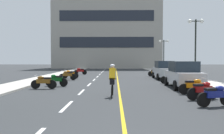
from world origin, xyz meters
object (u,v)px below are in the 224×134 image
Objects in this scene: motorcycle_5 at (44,82)px; motorcycle_6 at (56,80)px; street_lamp_far at (164,48)px; motorcycle_3 at (203,90)px; motorcycle_7 at (171,78)px; motorcycle_8 at (68,75)px; motorcycle_11 at (80,71)px; parked_car_near at (183,74)px; motorcycle_4 at (194,86)px; motorcycle_9 at (70,74)px; street_lamp_mid at (196,36)px; parked_car_mid at (164,70)px; motorcycle_10 at (155,72)px; motorcycle_2 at (216,95)px; cyclist_rider at (112,80)px.

motorcycle_6 is (0.46, 1.40, 0.00)m from motorcycle_5.
street_lamp_far reaches higher than motorcycle_3.
motorcycle_6 is at bearing -167.33° from motorcycle_7.
motorcycle_3 is at bearing -31.65° from motorcycle_6.
motorcycle_11 is at bearing 90.05° from motorcycle_8.
motorcycle_4 is (-0.31, -2.93, -0.44)m from parked_car_near.
motorcycle_9 is at bearing -139.51° from street_lamp_far.
street_lamp_mid is 3.26× the size of motorcycle_11.
street_lamp_far is 2.79× the size of motorcycle_7.
motorcycle_11 is (-11.71, -3.96, -3.15)m from street_lamp_far.
parked_car_mid is 2.51× the size of motorcycle_11.
motorcycle_4 is 1.00× the size of motorcycle_8.
street_lamp_far reaches higher than motorcycle_10.
parked_car_mid is at bearing 8.06° from motorcycle_8.
motorcycle_7 is at bearing -139.61° from street_lamp_mid.
motorcycle_4 and motorcycle_10 have the same top height.
motorcycle_6 is at bearing -132.88° from motorcycle_10.
motorcycle_2 is at bearing -38.85° from motorcycle_6.
motorcycle_11 is (0.07, 6.09, 0.00)m from motorcycle_9.
street_lamp_mid is at bearing 40.39° from motorcycle_7.
parked_car_near is 2.50× the size of motorcycle_4.
cyclist_rider is at bearing -126.71° from motorcycle_7.
motorcycle_2 is 0.98× the size of motorcycle_4.
parked_car_near is at bearing 84.13° from motorcycle_3.
cyclist_rider is (4.44, -10.82, 0.41)m from motorcycle_9.
motorcycle_4 is (0.25, 3.14, 0.00)m from motorcycle_2.
parked_car_near is 2.58× the size of motorcycle_10.
motorcycle_5 is 1.00× the size of motorcycle_7.
motorcycle_3 is (-0.74, -11.57, -0.44)m from parked_car_mid.
motorcycle_7 is (0.41, 8.71, 0.00)m from motorcycle_2.
parked_car_near is at bearing 4.45° from motorcycle_5.
motorcycle_3 is (-3.13, -9.58, -3.63)m from street_lamp_mid.
motorcycle_2 is at bearing -94.51° from motorcycle_4.
motorcycle_4 is 18.50m from motorcycle_11.
motorcycle_8 is at bearing -87.11° from motorcycle_9.
motorcycle_7 is (-0.43, -4.39, -0.44)m from parked_car_mid.
motorcycle_6 is (-11.43, -16.58, -3.15)m from street_lamp_far.
motorcycle_5 is at bearing 166.39° from motorcycle_4.
parked_car_near reaches higher than motorcycle_8.
motorcycle_5 is 1.01× the size of motorcycle_6.
motorcycle_7 is 1.00× the size of motorcycle_8.
motorcycle_4 and motorcycle_6 have the same top height.
motorcycle_5 is at bearing -175.55° from parked_car_near.
street_lamp_mid reaches higher than motorcycle_2.
motorcycle_4 is at bearing -97.96° from street_lamp_far.
parked_car_near reaches higher than motorcycle_7.
motorcycle_5 is at bearing 147.67° from cyclist_rider.
motorcycle_3 is 0.97× the size of motorcycle_5.
parked_car_near is 10.31m from motorcycle_10.
motorcycle_9 is 9.78m from motorcycle_10.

